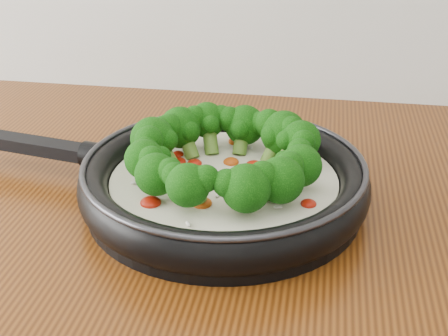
# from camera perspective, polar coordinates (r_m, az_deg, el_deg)

# --- Properties ---
(skillet) EXTENTS (0.58, 0.41, 0.10)m
(skillet) POSITION_cam_1_polar(r_m,az_deg,el_deg) (0.76, -0.19, -0.61)
(skillet) COLOR black
(skillet) RESTS_ON counter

